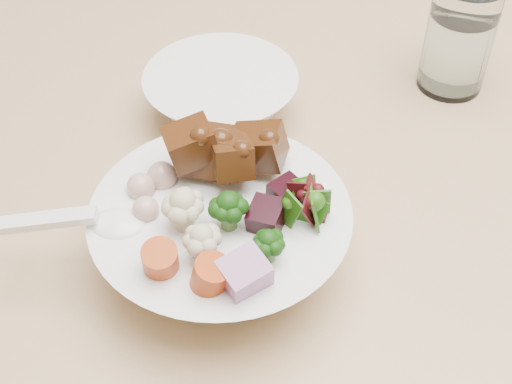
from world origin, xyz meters
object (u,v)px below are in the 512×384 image
Objects in this scene: chair_far at (365,58)px; food_bowl at (223,232)px; dining_table at (432,258)px; water_glass at (458,41)px; side_bowl at (221,97)px.

food_bowl is at bearing -100.24° from chair_far.
water_glass reaches higher than dining_table.
chair_far is 0.74m from side_bowl.
dining_table is 7.95× the size of food_bowl.
dining_table is 0.26m from food_bowl.
water_glass is 0.77× the size of side_bowl.
chair_far is 6.95× the size of water_glass.
chair_far is at bearing 95.55° from dining_table.
side_bowl is (-0.18, -0.62, 0.36)m from chair_far.
dining_table is 13.92× the size of water_glass.
food_bowl is 0.37m from water_glass.
water_glass is at bearing 86.98° from dining_table.
side_bowl is at bearing -159.95° from water_glass.
side_bowl is at bearing -106.54° from chair_far.
water_glass reaches higher than chair_far.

